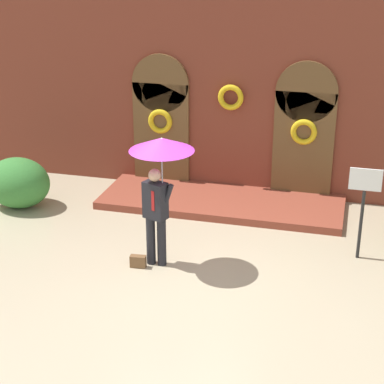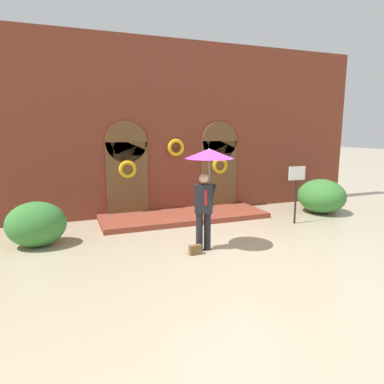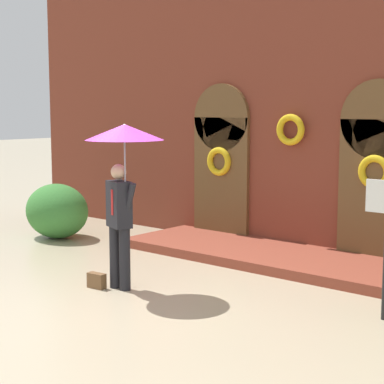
# 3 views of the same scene
# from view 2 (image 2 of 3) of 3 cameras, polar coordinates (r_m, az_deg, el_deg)

# --- Properties ---
(ground_plane) EXTENTS (80.00, 80.00, 0.00)m
(ground_plane) POSITION_cam_2_polar(r_m,az_deg,el_deg) (8.17, 6.04, -9.58)
(ground_plane) COLOR tan
(building_facade) EXTENTS (14.00, 2.30, 5.60)m
(building_facade) POSITION_cam_2_polar(r_m,az_deg,el_deg) (11.53, -3.21, 9.84)
(building_facade) COLOR brown
(building_facade) RESTS_ON ground
(person_with_umbrella) EXTENTS (1.10, 1.10, 2.36)m
(person_with_umbrella) POSITION_cam_2_polar(r_m,az_deg,el_deg) (7.72, 2.64, 3.91)
(person_with_umbrella) COLOR black
(person_with_umbrella) RESTS_ON ground
(handbag) EXTENTS (0.29, 0.15, 0.22)m
(handbag) POSITION_cam_2_polar(r_m,az_deg,el_deg) (7.81, 0.54, -9.61)
(handbag) COLOR brown
(handbag) RESTS_ON ground
(sign_post) EXTENTS (0.56, 0.06, 1.72)m
(sign_post) POSITION_cam_2_polar(r_m,az_deg,el_deg) (10.54, 17.00, 1.09)
(sign_post) COLOR black
(sign_post) RESTS_ON ground
(shrub_left) EXTENTS (1.39, 1.12, 1.09)m
(shrub_left) POSITION_cam_2_polar(r_m,az_deg,el_deg) (9.04, -24.52, -4.90)
(shrub_left) COLOR #387A33
(shrub_left) RESTS_ON ground
(shrub_right) EXTENTS (1.51, 1.63, 1.14)m
(shrub_right) POSITION_cam_2_polar(r_m,az_deg,el_deg) (12.34, 20.78, -0.64)
(shrub_right) COLOR #387A33
(shrub_right) RESTS_ON ground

